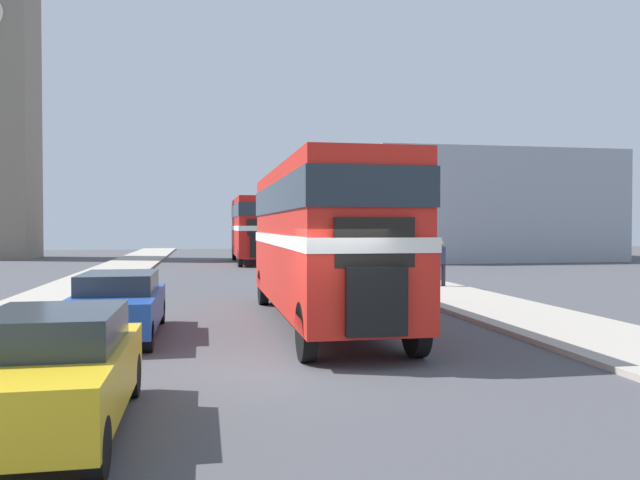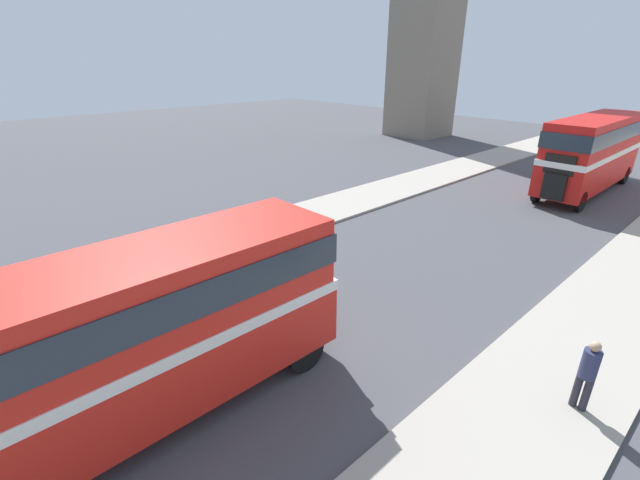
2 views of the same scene
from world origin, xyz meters
The scene contains 4 objects.
double_decker_bus centered at (1.01, 5.08, 2.41)m, with size 2.47×10.84×4.02m.
bus_distant centered at (1.39, 32.33, 2.65)m, with size 2.55×10.17×4.46m.
car_parked_mid centered at (-3.91, 4.05, 0.77)m, with size 1.84×4.64×1.47m.
pedestrian_walking centered at (7.49, 13.07, 1.15)m, with size 0.37×0.37×1.83m.
Camera 2 is at (9.03, 3.54, 7.60)m, focal length 24.00 mm.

